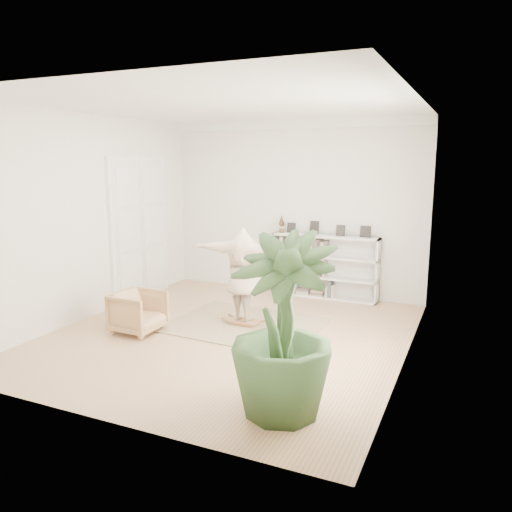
{
  "coord_description": "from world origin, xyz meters",
  "views": [
    {
      "loc": [
        3.55,
        -6.88,
        2.79
      ],
      "look_at": [
        0.29,
        0.4,
        1.26
      ],
      "focal_mm": 35.0,
      "sensor_mm": 36.0,
      "label": 1
    }
  ],
  "objects": [
    {
      "name": "floor",
      "position": [
        0.0,
        0.0,
        0.0
      ],
      "size": [
        6.0,
        6.0,
        0.0
      ],
      "primitive_type": "plane",
      "color": "#9A784F",
      "rests_on": "ground"
    },
    {
      "name": "person",
      "position": [
        0.01,
        0.53,
        0.93
      ],
      "size": [
        1.99,
        0.64,
        1.6
      ],
      "primitive_type": "imported",
      "rotation": [
        0.0,
        0.0,
        3.09
      ],
      "color": "#C5AD93",
      "rests_on": "rocker_board"
    },
    {
      "name": "room_shell",
      "position": [
        0.0,
        2.94,
        3.51
      ],
      "size": [
        6.0,
        6.0,
        6.0
      ],
      "color": "silver",
      "rests_on": "floor"
    },
    {
      "name": "houseplant",
      "position": [
        1.7,
        -2.06,
        1.02
      ],
      "size": [
        1.19,
        1.19,
        2.04
      ],
      "primitive_type": "imported",
      "rotation": [
        0.0,
        0.0,
        0.04
      ],
      "color": "#2E4B25",
      "rests_on": "floor"
    },
    {
      "name": "rug",
      "position": [
        0.01,
        0.53,
        0.01
      ],
      "size": [
        2.61,
        2.14,
        0.02
      ],
      "primitive_type": "cube",
      "rotation": [
        0.0,
        0.0,
        -0.06
      ],
      "color": "tan",
      "rests_on": "floor"
    },
    {
      "name": "doors",
      "position": [
        -2.7,
        1.3,
        1.4
      ],
      "size": [
        0.09,
        1.78,
        2.92
      ],
      "color": "white",
      "rests_on": "floor"
    },
    {
      "name": "bookshelf",
      "position": [
        0.74,
        2.82,
        0.64
      ],
      "size": [
        2.2,
        0.35,
        1.64
      ],
      "color": "silver",
      "rests_on": "floor"
    },
    {
      "name": "rocker_board",
      "position": [
        0.01,
        0.53,
        0.07
      ],
      "size": [
        0.54,
        0.34,
        0.11
      ],
      "rotation": [
        0.0,
        0.0,
        -0.06
      ],
      "color": "#92623A",
      "rests_on": "rug"
    },
    {
      "name": "armchair",
      "position": [
        -1.43,
        -0.49,
        0.34
      ],
      "size": [
        0.78,
        0.75,
        0.68
      ],
      "primitive_type": "imported",
      "rotation": [
        0.0,
        0.0,
        1.53
      ],
      "color": "#A57C57",
      "rests_on": "floor"
    }
  ]
}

